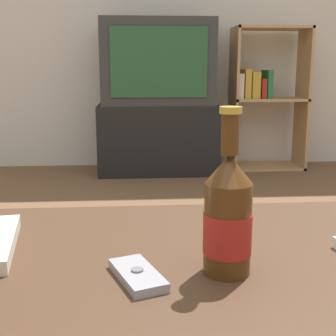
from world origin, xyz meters
The scene contains 6 objects.
coffee_table centered at (0.00, 0.00, 0.39)m, with size 1.12×0.65×0.46m.
tv_stand centered at (0.16, 2.73, 0.25)m, with size 0.87×0.44×0.50m.
television centered at (0.16, 2.73, 0.80)m, with size 0.80×0.42×0.60m.
bookshelf centered at (0.97, 2.81, 0.56)m, with size 0.55×0.30×1.06m.
beer_bottle centered at (0.12, -0.04, 0.55)m, with size 0.07×0.07×0.25m.
cell_phone centered at (-0.02, -0.05, 0.47)m, with size 0.09×0.13×0.02m.
Camera 1 is at (-0.02, -0.69, 0.77)m, focal length 50.00 mm.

